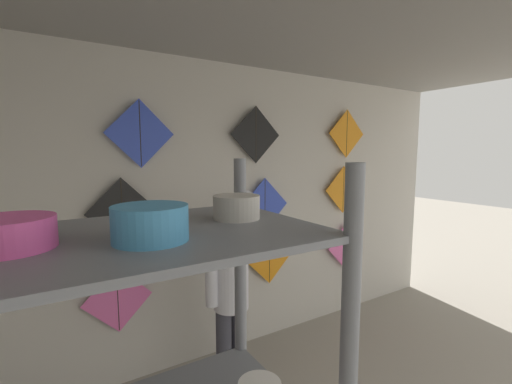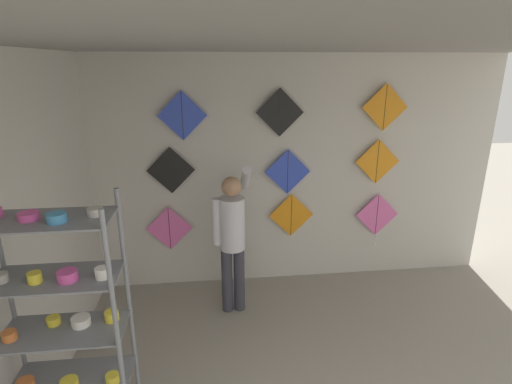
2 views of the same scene
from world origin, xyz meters
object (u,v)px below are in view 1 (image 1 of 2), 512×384
object	(u,v)px
kite_3	(122,212)
kite_6	(140,134)
kite_5	(343,190)
kite_7	(256,135)
shopkeeper	(230,286)
kite_4	(265,205)
kite_1	(269,258)
kite_8	(347,134)
kite_0	(118,300)
kite_2	(345,248)

from	to	relation	value
kite_3	kite_6	bearing A→B (deg)	0.00
kite_5	kite_7	xyz separation A→B (m)	(-1.22, 0.00, 0.61)
kite_6	shopkeeper	bearing A→B (deg)	-49.63
shopkeeper	kite_6	size ratio (longest dim) A/B	3.03
kite_3	kite_4	world-z (taller)	kite_3
kite_1	kite_5	bearing A→B (deg)	0.00
kite_1	kite_8	xyz separation A→B (m)	(1.08, 0.00, 1.31)
kite_0	kite_6	size ratio (longest dim) A/B	1.00
shopkeeper	kite_1	size ratio (longest dim) A/B	3.03
kite_5	kite_6	world-z (taller)	kite_6
kite_3	kite_4	distance (m)	1.37
kite_0	kite_5	world-z (taller)	kite_5
kite_0	kite_1	world-z (taller)	kite_1
kite_2	kite_6	distance (m)	2.72
kite_2	kite_3	xyz separation A→B (m)	(-2.54, 0.00, 0.69)
kite_1	kite_5	size ratio (longest dim) A/B	1.00
kite_4	kite_7	bearing A→B (deg)	180.00
kite_6	kite_7	bearing A→B (deg)	0.00
shopkeeper	kite_2	size ratio (longest dim) A/B	2.43
kite_4	kite_5	world-z (taller)	kite_5
kite_1	kite_6	world-z (taller)	kite_6
shopkeeper	kite_0	distance (m)	0.95
kite_2	kite_6	xyz separation A→B (m)	(-2.38, 0.00, 1.31)
shopkeeper	kite_3	bearing A→B (deg)	136.02
kite_3	kite_6	world-z (taller)	kite_6
kite_4	kite_8	distance (m)	1.36
kite_2	kite_8	xyz separation A→B (m)	(-0.03, 0.00, 1.37)
kite_1	kite_6	bearing A→B (deg)	180.00
kite_1	kite_8	world-z (taller)	kite_8
kite_6	kite_7	world-z (taller)	kite_7
kite_2	kite_4	xyz separation A→B (m)	(-1.17, 0.00, 0.63)
shopkeeper	kite_3	world-z (taller)	kite_3
kite_8	kite_2	bearing A→B (deg)	-1.14
shopkeeper	kite_1	xyz separation A→B (m)	(0.77, 0.59, -0.06)
kite_5	kite_1	bearing A→B (deg)	180.00
kite_2	kite_5	size ratio (longest dim) A/B	1.25
kite_4	kite_6	bearing A→B (deg)	180.00
kite_3	kite_5	distance (m)	2.48
kite_2	kite_6	size ratio (longest dim) A/B	1.25
kite_0	kite_8	world-z (taller)	kite_8
kite_2	kite_7	bearing A→B (deg)	179.97
kite_3	kite_2	bearing A→B (deg)	-0.02
kite_0	kite_6	world-z (taller)	kite_6
kite_1	kite_3	bearing A→B (deg)	180.00
kite_1	kite_7	bearing A→B (deg)	180.00
kite_4	kite_7	world-z (taller)	kite_7
shopkeeper	kite_2	distance (m)	1.97
kite_1	kite_2	xyz separation A→B (m)	(1.11, -0.00, -0.07)
kite_1	kite_2	distance (m)	1.11
kite_8	kite_3	bearing A→B (deg)	180.00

